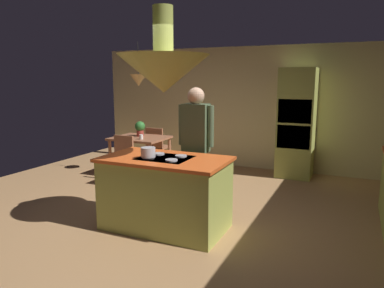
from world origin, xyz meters
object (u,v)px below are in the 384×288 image
at_px(dining_table, 140,142).
at_px(cooking_pot_on_cooktop, 148,152).
at_px(chair_by_back_wall, 157,145).
at_px(cup_on_table, 141,137).
at_px(chair_facing_island, 121,156).
at_px(oven_tower, 296,123).
at_px(person_at_island, 196,141).
at_px(potted_plant_on_table, 140,128).
at_px(kitchen_island, 165,193).

xyz_separation_m(dining_table, cooking_pot_on_cooktop, (1.54, -2.23, 0.34)).
distance_m(dining_table, chair_by_back_wall, 0.67).
bearing_deg(cooking_pot_on_cooktop, cup_on_table, 124.30).
distance_m(chair_facing_island, cup_on_table, 0.56).
bearing_deg(oven_tower, chair_by_back_wall, -170.06).
distance_m(person_at_island, potted_plant_on_table, 2.37).
bearing_deg(chair_by_back_wall, kitchen_island, 121.70).
xyz_separation_m(kitchen_island, potted_plant_on_table, (-1.75, 2.19, 0.47)).
height_order(kitchen_island, cup_on_table, kitchen_island).
xyz_separation_m(kitchen_island, oven_tower, (1.10, 3.24, 0.58)).
xyz_separation_m(oven_tower, chair_facing_island, (-2.80, -1.80, -0.54)).
bearing_deg(person_at_island, oven_tower, 68.42).
xyz_separation_m(chair_by_back_wall, cup_on_table, (0.17, -0.87, 0.30)).
distance_m(oven_tower, cup_on_table, 2.97).
height_order(dining_table, potted_plant_on_table, potted_plant_on_table).
xyz_separation_m(oven_tower, chair_by_back_wall, (-2.80, -0.49, -0.54)).
distance_m(kitchen_island, chair_facing_island, 2.23).
relative_size(chair_by_back_wall, potted_plant_on_table, 2.90).
bearing_deg(kitchen_island, chair_facing_island, 139.58).
relative_size(kitchen_island, cup_on_table, 17.49).
bearing_deg(oven_tower, dining_table, -157.79).
distance_m(kitchen_island, potted_plant_on_table, 2.84).
xyz_separation_m(chair_by_back_wall, cooking_pot_on_cooktop, (1.54, -2.88, 0.49)).
xyz_separation_m(person_at_island, cooking_pot_on_cooktop, (-0.26, -0.85, -0.03)).
relative_size(chair_by_back_wall, cup_on_table, 9.67).
bearing_deg(chair_facing_island, oven_tower, 32.67).
height_order(chair_by_back_wall, cooking_pot_on_cooktop, cooking_pot_on_cooktop).
relative_size(oven_tower, dining_table, 2.04).
height_order(kitchen_island, dining_table, kitchen_island).
bearing_deg(oven_tower, cup_on_table, -152.72).
bearing_deg(oven_tower, cooking_pot_on_cooktop, -110.48).
distance_m(person_at_island, chair_by_back_wall, 2.76).
height_order(dining_table, cup_on_table, cup_on_table).
distance_m(kitchen_island, cooking_pot_on_cooktop, 0.57).
relative_size(chair_facing_island, cup_on_table, 9.67).
bearing_deg(chair_facing_island, dining_table, 90.00).
xyz_separation_m(kitchen_island, chair_facing_island, (-1.70, 1.45, 0.04)).
distance_m(oven_tower, dining_table, 3.05).
relative_size(kitchen_island, chair_by_back_wall, 1.81).
xyz_separation_m(chair_facing_island, potted_plant_on_table, (-0.05, 0.74, 0.42)).
bearing_deg(person_at_island, chair_by_back_wall, 131.65).
relative_size(cup_on_table, cooking_pot_on_cooktop, 0.50).
xyz_separation_m(oven_tower, dining_table, (-2.80, -1.14, -0.39)).
relative_size(dining_table, person_at_island, 0.58).
xyz_separation_m(kitchen_island, cup_on_table, (-1.53, 1.88, 0.34)).
bearing_deg(potted_plant_on_table, oven_tower, 20.23).
relative_size(oven_tower, chair_facing_island, 2.40).
distance_m(oven_tower, chair_by_back_wall, 2.89).
xyz_separation_m(person_at_island, chair_by_back_wall, (-1.80, 2.03, -0.52)).
distance_m(potted_plant_on_table, cup_on_table, 0.40).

